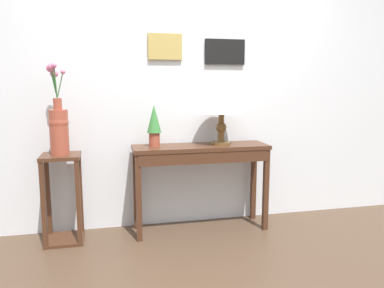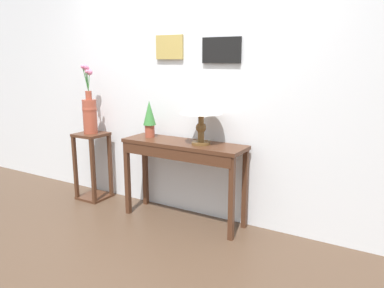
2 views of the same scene
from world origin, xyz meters
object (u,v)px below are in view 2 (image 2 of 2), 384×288
Objects in this scene: table_lamp at (201,105)px; flower_vase_tall at (90,111)px; console_table at (182,155)px; pedestal_stand_left at (93,166)px; potted_plant_on_console at (149,117)px.

flower_vase_tall reaches higher than table_lamp.
console_table is 1.23m from pedestal_stand_left.
flower_vase_tall is at bearing -177.70° from potted_plant_on_console.
potted_plant_on_console is at bearing 172.86° from console_table.
pedestal_stand_left is (-1.38, -0.00, -0.76)m from table_lamp.
table_lamp is 1.30× the size of potted_plant_on_console.
console_table is 3.34× the size of potted_plant_on_console.
table_lamp is at bearing 6.67° from console_table.
table_lamp is 1.58m from pedestal_stand_left.
table_lamp is 1.39m from flower_vase_tall.
console_table reaches higher than pedestal_stand_left.
pedestal_stand_left is at bearing 179.08° from console_table.
table_lamp is 0.64× the size of flower_vase_tall.
potted_plant_on_console is at bearing 177.19° from table_lamp.
console_table is 2.58× the size of table_lamp.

